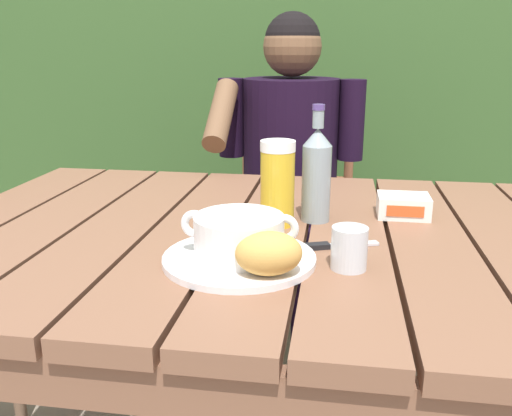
{
  "coord_description": "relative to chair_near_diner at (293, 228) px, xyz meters",
  "views": [
    {
      "loc": [
        0.14,
        -1.06,
        1.15
      ],
      "look_at": [
        -0.01,
        -0.09,
        0.85
      ],
      "focal_mm": 38.14,
      "sensor_mm": 36.0,
      "label": 1
    }
  ],
  "objects": [
    {
      "name": "water_glass_small",
      "position": [
        0.19,
        -1.11,
        0.35
      ],
      "size": [
        0.06,
        0.06,
        0.07
      ],
      "color": "silver",
      "rests_on": "dining_table"
    },
    {
      "name": "bread_roll",
      "position": [
        0.06,
        -1.18,
        0.36
      ],
      "size": [
        0.13,
        0.11,
        0.07
      ],
      "color": "gold",
      "rests_on": "serving_plate"
    },
    {
      "name": "serving_plate",
      "position": [
        -0.0,
        -1.11,
        0.32
      ],
      "size": [
        0.27,
        0.27,
        0.01
      ],
      "color": "white",
      "rests_on": "dining_table"
    },
    {
      "name": "beer_bottle",
      "position": [
        0.12,
        -0.85,
        0.42
      ],
      "size": [
        0.06,
        0.06,
        0.25
      ],
      "color": "gray",
      "rests_on": "dining_table"
    },
    {
      "name": "table_knife",
      "position": [
        0.15,
        -1.02,
        0.31
      ],
      "size": [
        0.16,
        0.07,
        0.01
      ],
      "color": "silver",
      "rests_on": "dining_table"
    },
    {
      "name": "hedge_backdrop",
      "position": [
        -0.03,
        0.71,
        0.68
      ],
      "size": [
        3.74,
        0.98,
        2.54
      ],
      "color": "#375828",
      "rests_on": "ground_plane"
    },
    {
      "name": "butter_tub",
      "position": [
        0.31,
        -0.79,
        0.33
      ],
      "size": [
        0.11,
        0.09,
        0.05
      ],
      "color": "white",
      "rests_on": "dining_table"
    },
    {
      "name": "beer_glass",
      "position": [
        0.04,
        -0.89,
        0.4
      ],
      "size": [
        0.07,
        0.07,
        0.18
      ],
      "color": "gold",
      "rests_on": "dining_table"
    },
    {
      "name": "chair_near_diner",
      "position": [
        0.0,
        0.0,
        0.0
      ],
      "size": [
        0.45,
        0.46,
        0.95
      ],
      "color": "brown",
      "rests_on": "ground_plane"
    },
    {
      "name": "soup_bowl",
      "position": [
        -0.0,
        -1.11,
        0.36
      ],
      "size": [
        0.21,
        0.16,
        0.08
      ],
      "color": "white",
      "rests_on": "serving_plate"
    },
    {
      "name": "person_eating",
      "position": [
        -0.0,
        -0.2,
        0.26
      ],
      "size": [
        0.48,
        0.47,
        1.25
      ],
      "color": "black",
      "rests_on": "ground_plane"
    },
    {
      "name": "dining_table",
      "position": [
        0.03,
        -0.92,
        0.22
      ],
      "size": [
        1.44,
        0.97,
        0.78
      ],
      "color": "brown",
      "rests_on": "ground_plane"
    }
  ]
}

